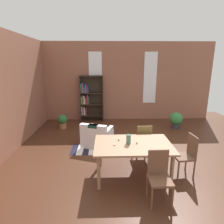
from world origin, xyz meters
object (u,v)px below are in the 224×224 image
(dining_chair_near_right, at_px, (159,175))
(potted_plant_corner, at_px, (63,121))
(vase_on_table, at_px, (129,139))
(dining_chair_far_right, at_px, (143,141))
(dining_table, at_px, (133,147))
(potted_plant_by_shelf, at_px, (176,120))
(bookshelf_tall, at_px, (90,98))
(armchair_white, at_px, (97,137))
(dining_chair_head_right, at_px, (187,154))

(dining_chair_near_right, bearing_deg, potted_plant_corner, 123.28)
(vase_on_table, bearing_deg, potted_plant_corner, 123.70)
(dining_chair_far_right, relative_size, dining_chair_near_right, 1.00)
(vase_on_table, bearing_deg, dining_table, -0.00)
(dining_table, relative_size, dining_chair_near_right, 1.75)
(dining_chair_near_right, relative_size, potted_plant_by_shelf, 1.50)
(dining_table, height_order, potted_plant_by_shelf, dining_table)
(dining_table, height_order, potted_plant_corner, dining_table)
(vase_on_table, distance_m, bookshelf_tall, 4.43)
(potted_plant_by_shelf, bearing_deg, armchair_white, -153.37)
(dining_chair_head_right, bearing_deg, dining_chair_near_right, -136.88)
(dining_table, height_order, dining_chair_head_right, dining_chair_head_right)
(dining_chair_near_right, xyz_separation_m, armchair_white, (-1.23, 2.43, -0.23))
(dining_chair_head_right, distance_m, potted_plant_corner, 4.76)
(dining_table, xyz_separation_m, bookshelf_tall, (-1.29, 4.26, 0.32))
(dining_chair_near_right, height_order, potted_plant_by_shelf, dining_chair_near_right)
(bookshelf_tall, height_order, potted_plant_corner, bookshelf_tall)
(dining_chair_head_right, distance_m, potted_plant_by_shelf, 3.27)
(dining_table, distance_m, vase_on_table, 0.21)
(bookshelf_tall, height_order, potted_plant_by_shelf, bookshelf_tall)
(potted_plant_corner, bearing_deg, armchair_white, -48.63)
(dining_chair_far_right, xyz_separation_m, dining_chair_head_right, (0.83, -0.77, 0.00))
(dining_chair_far_right, xyz_separation_m, armchair_white, (-1.24, 0.88, -0.23))
(dining_chair_head_right, height_order, potted_plant_corner, dining_chair_head_right)
(armchair_white, bearing_deg, potted_plant_corner, 131.37)
(armchair_white, bearing_deg, dining_table, -62.48)
(bookshelf_tall, relative_size, potted_plant_by_shelf, 3.10)
(dining_chair_head_right, bearing_deg, potted_plant_corner, 136.93)
(dining_chair_far_right, bearing_deg, potted_plant_by_shelf, 53.83)
(dining_table, relative_size, dining_chair_far_right, 1.75)
(vase_on_table, height_order, potted_plant_by_shelf, vase_on_table)
(vase_on_table, relative_size, dining_chair_head_right, 0.22)
(bookshelf_tall, bearing_deg, dining_chair_near_right, -71.76)
(dining_table, bearing_deg, vase_on_table, 180.00)
(vase_on_table, relative_size, bookshelf_tall, 0.11)
(potted_plant_by_shelf, bearing_deg, dining_chair_head_right, -106.15)
(dining_table, relative_size, vase_on_table, 7.98)
(dining_chair_head_right, bearing_deg, dining_table, -179.71)
(dining_table, xyz_separation_m, dining_chair_near_right, (0.37, -0.77, -0.18))
(vase_on_table, xyz_separation_m, potted_plant_by_shelf, (2.21, 3.15, -0.53))
(vase_on_table, distance_m, dining_chair_head_right, 1.35)
(bookshelf_tall, xyz_separation_m, armchair_white, (0.43, -2.61, -0.73))
(vase_on_table, relative_size, dining_chair_far_right, 0.22)
(vase_on_table, bearing_deg, potted_plant_by_shelf, 54.88)
(dining_chair_near_right, relative_size, potted_plant_corner, 1.74)
(dining_chair_far_right, height_order, potted_plant_by_shelf, dining_chair_far_right)
(dining_chair_far_right, bearing_deg, vase_on_table, -121.73)
(dining_chair_far_right, bearing_deg, dining_chair_near_right, -90.19)
(vase_on_table, relative_size, dining_chair_near_right, 0.22)
(dining_table, distance_m, dining_chair_far_right, 0.88)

